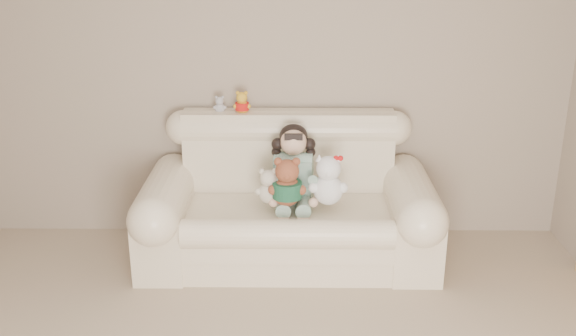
% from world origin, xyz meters
% --- Properties ---
extents(wall_back, '(4.50, 0.00, 4.50)m').
position_xyz_m(wall_back, '(0.00, 2.50, 1.30)').
color(wall_back, gray).
rests_on(wall_back, ground).
extents(sofa, '(2.10, 0.95, 1.03)m').
position_xyz_m(sofa, '(0.14, 2.00, 0.52)').
color(sofa, '#F7E5C7').
rests_on(sofa, floor).
extents(seated_child, '(0.40, 0.47, 0.59)m').
position_xyz_m(seated_child, '(0.18, 2.08, 0.71)').
color(seated_child, '#266A51').
rests_on(seated_child, sofa).
extents(brown_teddy, '(0.32, 0.29, 0.41)m').
position_xyz_m(brown_teddy, '(0.13, 1.83, 0.70)').
color(brown_teddy, brown).
rests_on(brown_teddy, sofa).
extents(white_cat, '(0.32, 0.28, 0.43)m').
position_xyz_m(white_cat, '(0.42, 1.86, 0.71)').
color(white_cat, white).
rests_on(white_cat, sofa).
extents(cream_teddy, '(0.20, 0.16, 0.30)m').
position_xyz_m(cream_teddy, '(0.00, 1.88, 0.65)').
color(cream_teddy, beige).
rests_on(cream_teddy, sofa).
extents(yellow_mini_bear, '(0.15, 0.14, 0.20)m').
position_xyz_m(yellow_mini_bear, '(-0.20, 2.35, 1.11)').
color(yellow_mini_bear, yellow).
rests_on(yellow_mini_bear, sofa).
extents(grey_mini_plush, '(0.10, 0.08, 0.15)m').
position_xyz_m(grey_mini_plush, '(-0.37, 2.36, 1.09)').
color(grey_mini_plush, silver).
rests_on(grey_mini_plush, sofa).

